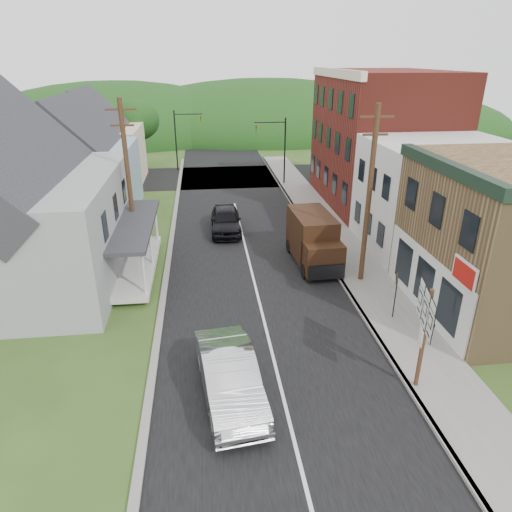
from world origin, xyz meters
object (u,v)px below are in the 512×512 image
object	(u,v)px
silver_sedan	(230,377)
dark_sedan	(226,220)
warning_sign	(396,289)
route_sign_cluster	(424,325)
delivery_van	(313,240)

from	to	relation	value
silver_sedan	dark_sedan	size ratio (longest dim) A/B	1.06
silver_sedan	dark_sedan	world-z (taller)	silver_sedan
dark_sedan	warning_sign	bearing A→B (deg)	-59.44
dark_sedan	warning_sign	xyz separation A→B (m)	(6.80, -12.12, 0.76)
route_sign_cluster	delivery_van	bearing A→B (deg)	110.07
silver_sedan	delivery_van	size ratio (longest dim) A/B	1.00
silver_sedan	route_sign_cluster	world-z (taller)	route_sign_cluster
delivery_van	warning_sign	size ratio (longest dim) A/B	2.29
dark_sedan	delivery_van	size ratio (longest dim) A/B	0.94
dark_sedan	warning_sign	size ratio (longest dim) A/B	2.17
delivery_van	warning_sign	xyz separation A→B (m)	(2.16, -6.43, 0.15)
delivery_van	silver_sedan	bearing A→B (deg)	-119.72
silver_sedan	warning_sign	xyz separation A→B (m)	(7.59, 4.23, 0.74)
silver_sedan	delivery_van	distance (m)	11.98
dark_sedan	route_sign_cluster	xyz separation A→B (m)	(5.79, -16.65, 1.81)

